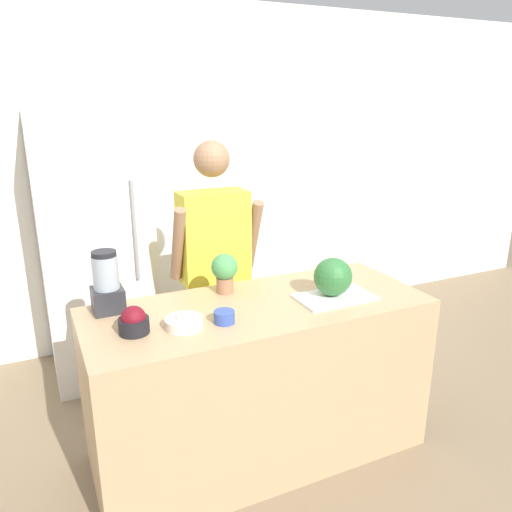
{
  "coord_description": "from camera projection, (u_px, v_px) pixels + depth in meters",
  "views": [
    {
      "loc": [
        -1.01,
        -1.78,
        1.89
      ],
      "look_at": [
        0.0,
        0.39,
        1.14
      ],
      "focal_mm": 35.0,
      "sensor_mm": 36.0,
      "label": 1
    }
  ],
  "objects": [
    {
      "name": "wall_back",
      "position": [
        167.0,
        178.0,
        3.88
      ],
      "size": [
        8.0,
        0.06,
        2.6
      ],
      "color": "white",
      "rests_on": "ground_plane"
    },
    {
      "name": "counter_island",
      "position": [
        259.0,
        380.0,
        2.69
      ],
      "size": [
        1.77,
        0.71,
        0.89
      ],
      "color": "tan",
      "rests_on": "ground_plane"
    },
    {
      "name": "person",
      "position": [
        215.0,
        272.0,
        3.13
      ],
      "size": [
        0.55,
        0.27,
        1.66
      ],
      "color": "gray",
      "rests_on": "ground_plane"
    },
    {
      "name": "refrigerator",
      "position": [
        95.0,
        248.0,
        3.41
      ],
      "size": [
        0.7,
        0.71,
        1.83
      ],
      "color": "white",
      "rests_on": "ground_plane"
    },
    {
      "name": "ground_plane",
      "position": [
        289.0,
        492.0,
        2.51
      ],
      "size": [
        14.0,
        14.0,
        0.0
      ],
      "primitive_type": "plane",
      "color": "#7F6B51"
    },
    {
      "name": "bowl_cherries",
      "position": [
        134.0,
        322.0,
        2.23
      ],
      "size": [
        0.14,
        0.14,
        0.13
      ],
      "color": "black",
      "rests_on": "counter_island"
    },
    {
      "name": "potted_plant",
      "position": [
        225.0,
        271.0,
        2.67
      ],
      "size": [
        0.14,
        0.14,
        0.22
      ],
      "color": "#996647",
      "rests_on": "counter_island"
    },
    {
      "name": "bowl_small_blue",
      "position": [
        224.0,
        317.0,
        2.34
      ],
      "size": [
        0.1,
        0.1,
        0.06
      ],
      "color": "#334C9E",
      "rests_on": "counter_island"
    },
    {
      "name": "bowl_cream",
      "position": [
        184.0,
        322.0,
        2.29
      ],
      "size": [
        0.18,
        0.18,
        0.08
      ],
      "color": "beige",
      "rests_on": "counter_island"
    },
    {
      "name": "cutting_board",
      "position": [
        335.0,
        297.0,
        2.63
      ],
      "size": [
        0.4,
        0.24,
        0.01
      ],
      "color": "white",
      "rests_on": "counter_island"
    },
    {
      "name": "watermelon",
      "position": [
        333.0,
        277.0,
        2.61
      ],
      "size": [
        0.2,
        0.2,
        0.2
      ],
      "color": "#2D6B33",
      "rests_on": "cutting_board"
    },
    {
      "name": "blender",
      "position": [
        107.0,
        284.0,
        2.43
      ],
      "size": [
        0.15,
        0.15,
        0.31
      ],
      "color": "#28282D",
      "rests_on": "counter_island"
    }
  ]
}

